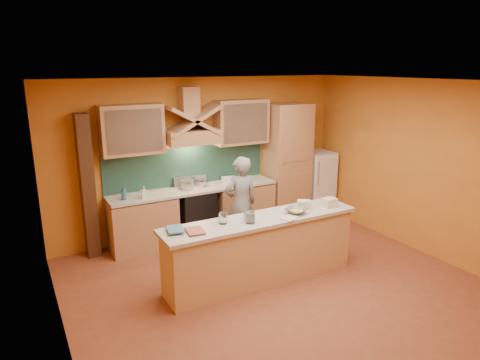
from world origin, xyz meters
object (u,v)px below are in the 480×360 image
fridge (316,183)px  person (241,204)px  mixing_bowl (296,211)px  stove (195,214)px  kitchen_scale (249,217)px

fridge → person: size_ratio=0.82×
fridge → mixing_bowl: (-1.96, -1.98, 0.33)m
person → mixing_bowl: bearing=105.3°
stove → fridge: fridge is taller
person → fridge: bearing=-157.3°
stove → mixing_bowl: (0.74, -1.98, 0.53)m
stove → mixing_bowl: bearing=-69.6°
fridge → kitchen_scale: (-2.69, -1.89, 0.34)m
mixing_bowl → fridge: bearing=45.2°
stove → person: bearing=-59.1°
person → kitchen_scale: person is taller
stove → mixing_bowl: mixing_bowl is taller
stove → kitchen_scale: (0.01, -1.89, 0.54)m
stove → mixing_bowl: size_ratio=3.09×
fridge → person: 2.36m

